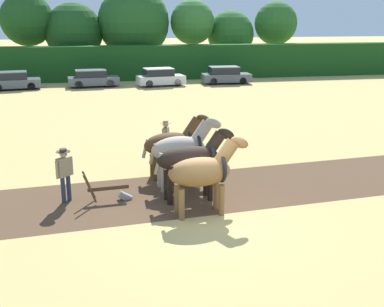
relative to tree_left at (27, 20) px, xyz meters
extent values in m
plane|color=tan|center=(9.33, -37.62, -5.46)|extent=(240.00, 240.00, 0.00)
cube|color=brown|center=(4.38, -35.65, -5.46)|extent=(29.83, 6.51, 0.01)
cube|color=#194719|center=(9.33, -4.58, -3.88)|extent=(63.39, 1.96, 3.17)
cylinder|color=#423323|center=(0.00, 0.00, -3.42)|extent=(0.44, 0.44, 4.08)
sphere|color=#1E4C1E|center=(0.00, 0.00, 0.02)|extent=(5.08, 5.08, 5.08)
cylinder|color=#423323|center=(4.32, 0.06, -4.12)|extent=(0.44, 0.44, 2.68)
sphere|color=#1E4C1E|center=(4.32, 0.06, -1.21)|extent=(5.71, 5.71, 5.71)
cylinder|color=#4C3823|center=(10.28, 0.04, -3.86)|extent=(0.44, 0.44, 3.20)
sphere|color=#235623|center=(10.28, 0.04, -0.28)|extent=(7.18, 7.18, 7.18)
cylinder|color=#423323|center=(16.23, -0.46, -3.48)|extent=(0.44, 0.44, 3.95)
sphere|color=#387533|center=(16.23, -0.46, -0.27)|extent=(4.51, 4.51, 4.51)
cylinder|color=#423323|center=(20.57, 0.45, -4.18)|extent=(0.44, 0.44, 2.56)
sphere|color=#2D6628|center=(20.57, 0.45, -1.55)|extent=(4.93, 4.93, 4.93)
cylinder|color=brown|center=(25.44, 0.00, -3.56)|extent=(0.44, 0.44, 3.80)
sphere|color=#2D6628|center=(25.44, 0.00, -0.41)|extent=(4.55, 4.55, 4.55)
ellipsoid|color=brown|center=(8.95, -37.12, -4.11)|extent=(1.98, 1.07, 0.88)
cylinder|color=brown|center=(9.55, -36.82, -4.98)|extent=(0.18, 0.18, 0.96)
cylinder|color=brown|center=(9.59, -37.33, -4.98)|extent=(0.18, 0.18, 0.96)
cylinder|color=brown|center=(8.31, -36.92, -4.98)|extent=(0.18, 0.18, 0.96)
cylinder|color=brown|center=(8.35, -37.43, -4.98)|extent=(0.18, 0.18, 0.96)
cylinder|color=brown|center=(9.76, -37.06, -3.61)|extent=(0.85, 0.48, 0.93)
ellipsoid|color=brown|center=(10.20, -37.02, -3.30)|extent=(0.70, 0.31, 0.54)
cube|color=black|center=(9.96, -37.04, -3.42)|extent=(0.44, 0.12, 0.59)
cylinder|color=black|center=(8.05, -37.20, -4.21)|extent=(0.31, 0.14, 0.71)
torus|color=black|center=(9.62, -37.07, -4.04)|extent=(0.18, 0.90, 0.89)
ellipsoid|color=black|center=(8.85, -35.90, -4.05)|extent=(2.14, 1.01, 0.80)
cylinder|color=black|center=(9.51, -35.62, -4.94)|extent=(0.18, 0.18, 1.05)
cylinder|color=black|center=(9.54, -36.08, -4.94)|extent=(0.18, 0.18, 1.05)
cylinder|color=black|center=(8.16, -35.73, -4.94)|extent=(0.18, 0.18, 1.05)
cylinder|color=black|center=(8.20, -36.19, -4.94)|extent=(0.18, 0.18, 1.05)
cylinder|color=black|center=(9.73, -35.83, -3.60)|extent=(0.77, 0.44, 0.83)
ellipsoid|color=black|center=(10.11, -35.80, -3.33)|extent=(0.70, 0.31, 0.54)
cube|color=gray|center=(9.90, -35.82, -3.43)|extent=(0.40, 0.11, 0.52)
cylinder|color=gray|center=(7.87, -35.98, -4.14)|extent=(0.31, 0.14, 0.71)
torus|color=black|center=(9.58, -35.84, -3.99)|extent=(0.18, 0.83, 0.83)
ellipsoid|color=#B2A38E|center=(8.75, -34.68, -4.07)|extent=(1.97, 1.10, 0.90)
cylinder|color=#B2A38E|center=(9.35, -34.37, -4.97)|extent=(0.18, 0.18, 0.99)
cylinder|color=#B2A38E|center=(9.39, -34.89, -4.97)|extent=(0.18, 0.18, 0.99)
cylinder|color=#B2A38E|center=(8.12, -34.47, -4.97)|extent=(0.18, 0.18, 0.99)
cylinder|color=#B2A38E|center=(8.16, -34.99, -4.97)|extent=(0.18, 0.18, 0.99)
cylinder|color=#B2A38E|center=(9.56, -34.61, -3.55)|extent=(0.88, 0.49, 0.95)
ellipsoid|color=#B2A38E|center=(10.00, -34.58, -3.23)|extent=(0.70, 0.31, 0.54)
cube|color=gray|center=(9.76, -34.60, -3.35)|extent=(0.45, 0.12, 0.60)
cylinder|color=gray|center=(7.85, -34.75, -4.16)|extent=(0.31, 0.14, 0.71)
torus|color=black|center=(9.42, -34.62, -4.00)|extent=(0.18, 0.92, 0.92)
ellipsoid|color=#513319|center=(8.65, -33.46, -4.21)|extent=(2.03, 1.08, 0.88)
cylinder|color=#513319|center=(9.27, -33.15, -5.03)|extent=(0.18, 0.18, 0.86)
cylinder|color=#513319|center=(9.31, -33.66, -5.03)|extent=(0.18, 0.18, 0.86)
cylinder|color=#513319|center=(8.00, -33.25, -5.03)|extent=(0.18, 0.18, 0.86)
cylinder|color=#513319|center=(8.04, -33.76, -5.03)|extent=(0.18, 0.18, 0.86)
cylinder|color=#513319|center=(9.48, -33.39, -3.68)|extent=(0.88, 0.48, 0.97)
ellipsoid|color=#513319|center=(9.94, -33.35, -3.35)|extent=(0.70, 0.31, 0.54)
cube|color=gray|center=(9.69, -33.37, -3.49)|extent=(0.46, 0.12, 0.62)
cylinder|color=gray|center=(7.73, -33.53, -4.30)|extent=(0.31, 0.14, 0.71)
torus|color=black|center=(9.34, -33.40, -4.14)|extent=(0.18, 0.90, 0.90)
cube|color=#4C331E|center=(6.29, -35.50, -5.01)|extent=(1.33, 0.21, 0.12)
cube|color=#939399|center=(6.82, -35.45, -5.36)|extent=(0.50, 0.24, 0.39)
cylinder|color=#4C331E|center=(5.68, -35.34, -4.91)|extent=(0.40, 0.09, 0.96)
cylinder|color=#4C331E|center=(5.71, -35.74, -4.91)|extent=(0.40, 0.09, 0.96)
cylinder|color=#28334C|center=(5.03, -35.18, -5.03)|extent=(0.14, 0.14, 0.87)
cylinder|color=#28334C|center=(4.87, -35.34, -5.03)|extent=(0.14, 0.14, 0.87)
cube|color=tan|center=(4.95, -35.26, -4.28)|extent=(0.50, 0.50, 0.62)
sphere|color=tan|center=(4.95, -35.26, -3.85)|extent=(0.24, 0.24, 0.24)
cylinder|color=tan|center=(5.16, -35.05, -4.30)|extent=(0.09, 0.09, 0.58)
cylinder|color=tan|center=(4.74, -35.47, -4.30)|extent=(0.09, 0.09, 0.58)
cylinder|color=#42382D|center=(4.95, -35.26, -3.78)|extent=(0.45, 0.45, 0.02)
cylinder|color=#42382D|center=(4.95, -35.26, -3.73)|extent=(0.22, 0.22, 0.10)
cylinder|color=#38332D|center=(8.79, -31.59, -5.03)|extent=(0.14, 0.14, 0.87)
cylinder|color=#38332D|center=(8.71, -31.80, -5.03)|extent=(0.14, 0.14, 0.87)
cube|color=tan|center=(8.75, -31.69, -4.28)|extent=(0.36, 0.55, 0.62)
sphere|color=tan|center=(8.75, -31.69, -3.85)|extent=(0.24, 0.24, 0.24)
cylinder|color=tan|center=(8.85, -31.41, -4.30)|extent=(0.09, 0.09, 0.58)
cylinder|color=tan|center=(8.65, -31.98, -4.30)|extent=(0.09, 0.09, 0.58)
cylinder|color=tan|center=(8.75, -31.69, -3.78)|extent=(0.45, 0.45, 0.02)
cylinder|color=tan|center=(8.75, -31.69, -3.73)|extent=(0.22, 0.22, 0.10)
cube|color=#565B66|center=(-0.35, -8.92, -4.95)|extent=(4.25, 2.33, 0.68)
cube|color=black|center=(-0.55, -8.95, -4.33)|extent=(2.62, 1.93, 0.56)
cube|color=#565B66|center=(-0.55, -8.95, -4.02)|extent=(2.62, 1.93, 0.06)
cylinder|color=black|center=(0.78, -7.97, -5.15)|extent=(0.65, 0.30, 0.63)
cylinder|color=black|center=(1.00, -9.53, -5.15)|extent=(0.65, 0.30, 0.63)
cube|color=#565B66|center=(6.00, -8.66, -4.95)|extent=(4.32, 2.11, 0.66)
cube|color=black|center=(5.79, -8.67, -4.35)|extent=(2.64, 1.80, 0.54)
cube|color=#565B66|center=(5.79, -8.67, -4.05)|extent=(2.64, 1.80, 0.06)
cylinder|color=black|center=(7.24, -7.77, -5.13)|extent=(0.68, 0.27, 0.66)
cylinder|color=black|center=(7.36, -9.35, -5.13)|extent=(0.68, 0.27, 0.66)
cylinder|color=black|center=(4.64, -7.97, -5.13)|extent=(0.68, 0.27, 0.66)
cylinder|color=black|center=(4.76, -9.54, -5.13)|extent=(0.68, 0.27, 0.66)
cube|color=silver|center=(11.67, -9.21, -4.93)|extent=(4.20, 2.34, 0.70)
cube|color=black|center=(11.48, -9.24, -4.29)|extent=(2.60, 1.94, 0.58)
cube|color=silver|center=(11.48, -9.24, -3.97)|extent=(2.60, 1.94, 0.06)
cylinder|color=black|center=(12.79, -8.25, -5.14)|extent=(0.67, 0.31, 0.65)
cylinder|color=black|center=(13.01, -9.83, -5.14)|extent=(0.67, 0.31, 0.65)
cylinder|color=black|center=(10.34, -8.59, -5.14)|extent=(0.67, 0.31, 0.65)
cylinder|color=black|center=(10.55, -10.17, -5.14)|extent=(0.67, 0.31, 0.65)
cube|color=#565B66|center=(17.58, -8.90, -4.94)|extent=(4.30, 1.98, 0.70)
cube|color=black|center=(17.37, -8.90, -4.30)|extent=(2.60, 1.74, 0.58)
cube|color=#565B66|center=(17.37, -8.90, -3.98)|extent=(2.60, 1.74, 0.06)
cylinder|color=black|center=(18.92, -8.14, -5.15)|extent=(0.63, 0.24, 0.62)
cylinder|color=black|center=(18.87, -9.75, -5.15)|extent=(0.63, 0.24, 0.62)
cylinder|color=black|center=(16.29, -8.05, -5.15)|extent=(0.63, 0.24, 0.62)
cylinder|color=black|center=(16.24, -9.66, -5.15)|extent=(0.63, 0.24, 0.62)
camera|label=1|loc=(6.03, -50.37, 0.34)|focal=45.00mm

